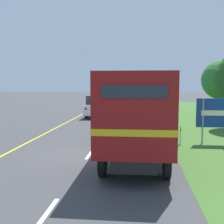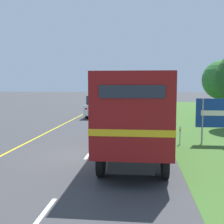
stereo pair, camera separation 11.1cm
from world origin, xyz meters
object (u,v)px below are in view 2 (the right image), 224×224
object	(u,v)px
lead_car_grey_ahead	(140,100)
roadside_tree_mid	(222,80)
highway_sign	(220,113)
lead_car_white	(97,106)
horse_trailer_truck	(135,112)
delineator_post	(180,135)

from	to	relation	value
lead_car_grey_ahead	roadside_tree_mid	xyz separation A→B (m)	(7.29, -12.17, 2.44)
lead_car_grey_ahead	highway_sign	world-z (taller)	highway_sign
lead_car_white	horse_trailer_truck	bearing A→B (deg)	-74.88
horse_trailer_truck	highway_sign	xyz separation A→B (m)	(4.21, 3.29, -0.34)
horse_trailer_truck	lead_car_white	distance (m)	14.84
highway_sign	lead_car_grey_ahead	bearing A→B (deg)	100.31
roadside_tree_mid	delineator_post	bearing A→B (deg)	-114.09
lead_car_grey_ahead	delineator_post	distance (m)	23.60
lead_car_white	highway_sign	world-z (taller)	highway_sign
lead_car_grey_ahead	delineator_post	bearing A→B (deg)	-84.59
roadside_tree_mid	lead_car_white	bearing A→B (deg)	179.86
lead_car_grey_ahead	highway_sign	size ratio (longest dim) A/B	1.62
lead_car_grey_ahead	delineator_post	size ratio (longest dim) A/B	4.57
lead_car_white	roadside_tree_mid	bearing A→B (deg)	-0.14
lead_car_white	delineator_post	bearing A→B (deg)	-61.79
roadside_tree_mid	highway_sign	bearing A→B (deg)	-105.64
lead_car_white	lead_car_grey_ahead	bearing A→B (deg)	72.36
horse_trailer_truck	highway_sign	size ratio (longest dim) A/B	2.91
horse_trailer_truck	delineator_post	bearing A→B (deg)	52.99
lead_car_grey_ahead	horse_trailer_truck	bearing A→B (deg)	-90.00
lead_car_grey_ahead	highway_sign	distance (m)	23.54
horse_trailer_truck	roadside_tree_mid	xyz separation A→B (m)	(7.28, 14.27, 1.50)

